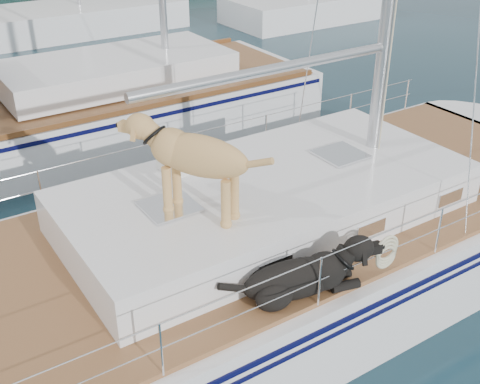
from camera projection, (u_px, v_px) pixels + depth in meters
ground at (217, 312)px, 8.06m from camera, size 120.00×120.00×0.00m
main_sailboat at (222, 269)px, 7.77m from camera, size 12.00×3.82×14.01m
neighbor_sailboat at (71, 116)px, 12.67m from camera, size 11.00×3.50×13.30m
bg_boat_center at (81, 18)px, 21.54m from camera, size 7.20×3.00×11.65m
bg_boat_east at (308, 8)px, 23.17m from camera, size 6.40×3.00×11.65m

